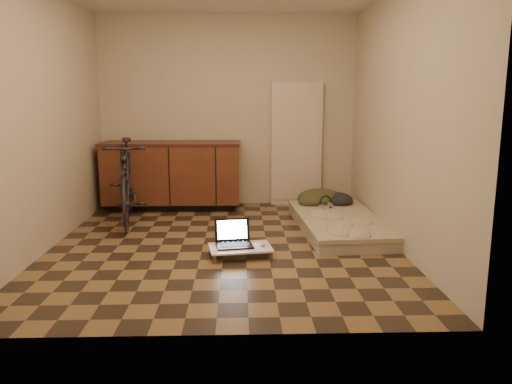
{
  "coord_description": "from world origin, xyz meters",
  "views": [
    {
      "loc": [
        0.17,
        -4.98,
        1.51
      ],
      "look_at": [
        0.33,
        0.0,
        0.55
      ],
      "focal_mm": 35.0,
      "sensor_mm": 36.0,
      "label": 1
    }
  ],
  "objects_px": {
    "futon": "(339,223)",
    "laptop": "(234,240)",
    "bicycle": "(127,177)",
    "lap_desk": "(240,248)"
  },
  "relations": [
    {
      "from": "futon",
      "to": "laptop",
      "type": "xyz_separation_m",
      "value": [
        -1.2,
        -0.86,
        0.07
      ]
    },
    {
      "from": "bicycle",
      "to": "lap_desk",
      "type": "bearing_deg",
      "value": -55.51
    },
    {
      "from": "bicycle",
      "to": "laptop",
      "type": "relative_size",
      "value": 4.48
    },
    {
      "from": "bicycle",
      "to": "futon",
      "type": "relative_size",
      "value": 0.9
    },
    {
      "from": "futon",
      "to": "laptop",
      "type": "relative_size",
      "value": 5.0
    },
    {
      "from": "bicycle",
      "to": "lap_desk",
      "type": "distance_m",
      "value": 2.01
    },
    {
      "from": "bicycle",
      "to": "lap_desk",
      "type": "relative_size",
      "value": 2.69
    },
    {
      "from": "bicycle",
      "to": "futon",
      "type": "distance_m",
      "value": 2.59
    },
    {
      "from": "bicycle",
      "to": "laptop",
      "type": "distance_m",
      "value": 1.9
    },
    {
      "from": "futon",
      "to": "bicycle",
      "type": "bearing_deg",
      "value": 165.91
    }
  ]
}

